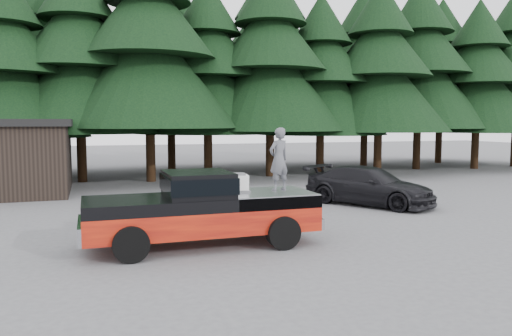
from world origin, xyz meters
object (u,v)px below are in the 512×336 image
object	(u,v)px
air_compressor	(236,184)
pickup_truck	(202,220)
parked_car	(369,186)
man_on_bed	(279,159)

from	to	relation	value
air_compressor	pickup_truck	bearing A→B (deg)	-155.78
pickup_truck	air_compressor	distance (m)	1.34
pickup_truck	parked_car	size ratio (longest dim) A/B	1.19
man_on_bed	parked_car	distance (m)	6.96
pickup_truck	air_compressor	xyz separation A→B (m)	(0.99, 0.24, 0.88)
air_compressor	parked_car	world-z (taller)	air_compressor
air_compressor	parked_car	bearing A→B (deg)	42.40
pickup_truck	man_on_bed	xyz separation A→B (m)	(2.14, 0.10, 1.51)
pickup_truck	man_on_bed	world-z (taller)	man_on_bed
air_compressor	man_on_bed	distance (m)	1.32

